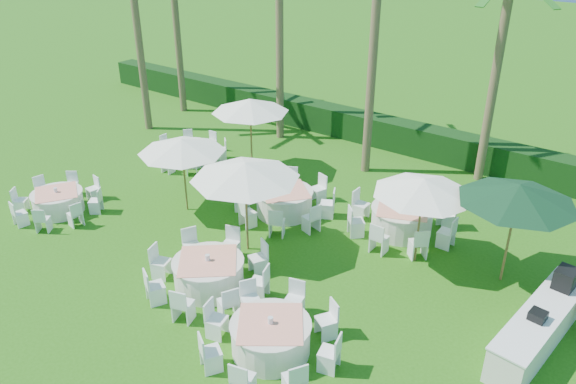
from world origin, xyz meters
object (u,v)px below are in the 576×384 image
at_px(umbrella_b, 245,171).
at_px(umbrella_green, 518,193).
at_px(banquet_table_b, 209,273).
at_px(banquet_table_a, 58,201).
at_px(banquet_table_f, 402,219).
at_px(banquet_table_d, 190,152).
at_px(umbrella_c, 250,105).
at_px(buffet_table, 541,325).
at_px(banquet_table_c, 271,337).
at_px(banquet_table_e, 284,201).
at_px(umbrella_a, 182,146).
at_px(umbrella_d, 424,186).

relative_size(umbrella_b, umbrella_green, 1.02).
xyz_separation_m(banquet_table_b, umbrella_b, (-0.37, 2.04, 2.12)).
height_order(banquet_table_a, umbrella_b, umbrella_b).
height_order(banquet_table_a, banquet_table_b, banquet_table_b).
height_order(banquet_table_f, umbrella_b, umbrella_b).
bearing_deg(umbrella_green, umbrella_b, -156.04).
height_order(banquet_table_b, banquet_table_d, banquet_table_b).
relative_size(banquet_table_f, umbrella_c, 1.16).
bearing_deg(buffet_table, banquet_table_d, 169.23).
bearing_deg(umbrella_c, banquet_table_c, -47.92).
distance_m(umbrella_c, umbrella_green, 10.08).
height_order(banquet_table_a, banquet_table_d, same).
height_order(banquet_table_a, banquet_table_c, banquet_table_c).
distance_m(banquet_table_b, umbrella_b, 2.96).
bearing_deg(banquet_table_d, banquet_table_a, -95.51).
relative_size(banquet_table_b, buffet_table, 0.79).
bearing_deg(banquet_table_e, banquet_table_d, 167.95).
bearing_deg(banquet_table_e, umbrella_a, -148.12).
distance_m(banquet_table_e, umbrella_b, 3.24).
xyz_separation_m(banquet_table_c, umbrella_c, (-6.63, 7.34, 2.21)).
xyz_separation_m(banquet_table_a, umbrella_c, (3.12, 6.31, 2.25)).
distance_m(umbrella_c, buffet_table, 12.14).
bearing_deg(umbrella_d, umbrella_b, -150.87).
bearing_deg(umbrella_c, banquet_table_e, -32.95).
bearing_deg(banquet_table_f, banquet_table_b, -116.74).
distance_m(banquet_table_d, umbrella_green, 12.78).
height_order(banquet_table_d, umbrella_c, umbrella_c).
distance_m(banquet_table_a, banquet_table_f, 11.24).
bearing_deg(buffet_table, umbrella_a, -178.73).
relative_size(banquet_table_a, buffet_table, 0.70).
bearing_deg(banquet_table_d, umbrella_a, -46.34).
height_order(banquet_table_c, umbrella_a, umbrella_a).
relative_size(banquet_table_d, umbrella_c, 1.00).
bearing_deg(umbrella_d, umbrella_c, 165.70).
distance_m(banquet_table_e, buffet_table, 8.60).
bearing_deg(umbrella_c, banquet_table_b, -59.27).
height_order(banquet_table_b, umbrella_green, umbrella_green).
relative_size(banquet_table_c, umbrella_c, 1.12).
bearing_deg(banquet_table_b, umbrella_b, 100.20).
xyz_separation_m(banquet_table_c, banquet_table_d, (-9.21, 6.60, -0.04)).
bearing_deg(banquet_table_b, banquet_table_f, 63.26).
relative_size(banquet_table_e, banquet_table_f, 0.98).
distance_m(banquet_table_d, banquet_table_f, 9.22).
relative_size(banquet_table_c, buffet_table, 0.78).
bearing_deg(umbrella_b, buffet_table, 6.55).
xyz_separation_m(banquet_table_a, buffet_table, (14.58, 2.90, 0.12)).
distance_m(banquet_table_d, banquet_table_e, 5.69).
xyz_separation_m(banquet_table_c, banquet_table_f, (0.01, 6.62, 0.02)).
height_order(umbrella_a, umbrella_green, umbrella_green).
distance_m(umbrella_b, umbrella_green, 7.18).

